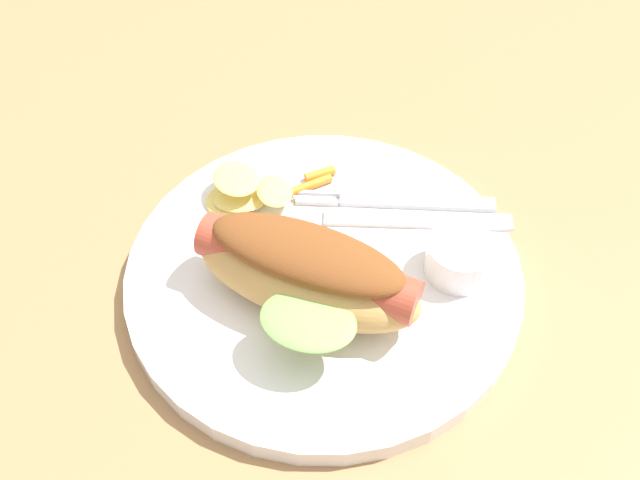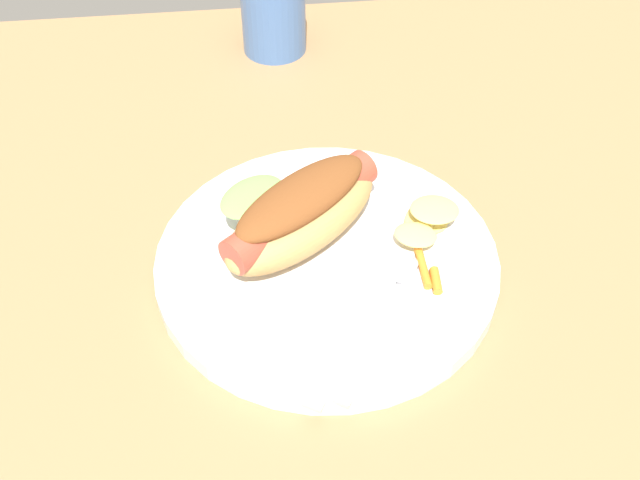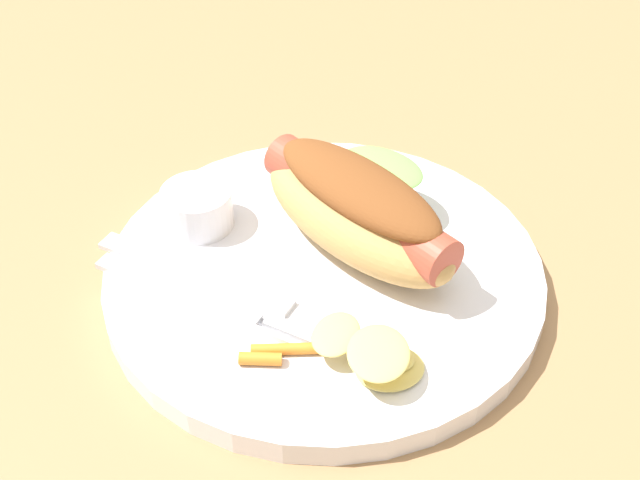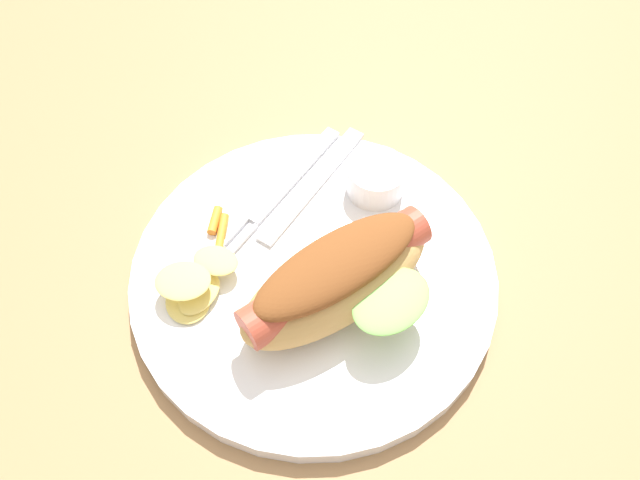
# 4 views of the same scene
# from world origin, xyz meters

# --- Properties ---
(ground_plane) EXTENTS (1.20, 0.90, 0.02)m
(ground_plane) POSITION_xyz_m (0.00, 0.00, -0.01)
(ground_plane) COLOR #9E754C
(plate) EXTENTS (0.28, 0.28, 0.02)m
(plate) POSITION_xyz_m (-0.01, -0.02, 0.01)
(plate) COLOR white
(plate) RESTS_ON ground_plane
(hot_dog) EXTENTS (0.16, 0.15, 0.06)m
(hot_dog) POSITION_xyz_m (0.01, -0.05, 0.05)
(hot_dog) COLOR tan
(hot_dog) RESTS_ON plate
(sauce_ramekin) EXTENTS (0.05, 0.05, 0.03)m
(sauce_ramekin) POSITION_xyz_m (0.04, 0.06, 0.03)
(sauce_ramekin) COLOR white
(sauce_ramekin) RESTS_ON plate
(fork) EXTENTS (0.09, 0.13, 0.00)m
(fork) POSITION_xyz_m (-0.03, 0.06, 0.02)
(fork) COLOR silver
(fork) RESTS_ON plate
(knife) EXTENTS (0.08, 0.13, 0.00)m
(knife) POSITION_xyz_m (-0.01, 0.06, 0.02)
(knife) COLOR silver
(knife) RESTS_ON plate
(chips_pile) EXTENTS (0.06, 0.07, 0.02)m
(chips_pile) POSITION_xyz_m (-0.09, -0.05, 0.03)
(chips_pile) COLOR #E4CD6B
(chips_pile) RESTS_ON plate
(carrot_garnish) EXTENTS (0.01, 0.04, 0.01)m
(carrot_garnish) POSITION_xyz_m (-0.08, 0.01, 0.02)
(carrot_garnish) COLOR orange
(carrot_garnish) RESTS_ON plate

